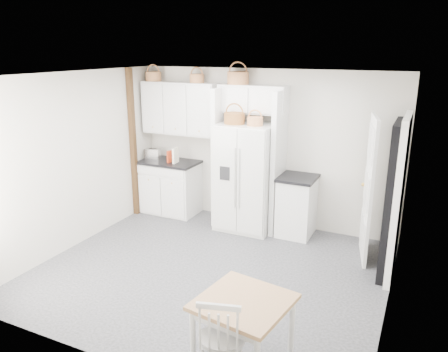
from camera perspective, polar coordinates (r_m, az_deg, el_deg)
The scene contains 27 objects.
floor at distance 6.08m, azimuth -1.75°, elevation -12.27°, with size 4.50×4.50×0.00m, color #242426.
ceiling at distance 5.34m, azimuth -1.99°, elevation 13.00°, with size 4.50×4.50×0.00m, color white.
wall_back at distance 7.35m, azimuth 5.25°, elevation 3.64°, with size 4.50×4.50×0.00m, color beige.
wall_left at distance 6.86m, azimuth -18.85°, elevation 1.89°, with size 4.00×4.00×0.00m, color beige.
wall_right at distance 5.02m, azimuth 21.74°, elevation -3.62°, with size 4.00×4.00×0.00m, color beige.
refrigerator at distance 7.15m, azimuth 2.95°, elevation -0.15°, with size 0.91×0.73×1.76m, color silver.
base_cab_left at distance 8.03m, azimuth -6.96°, elevation -1.51°, with size 1.00×0.63×0.92m, color silver.
base_cab_right at distance 7.11m, azimuth 9.47°, elevation -3.98°, with size 0.53×0.64×0.93m, color silver.
dining_table at distance 4.40m, azimuth 2.55°, elevation -19.57°, with size 0.80×0.80×0.67m, color olive.
windsor_chair at distance 4.15m, azimuth -0.26°, elevation -20.41°, with size 0.42×0.38×0.86m, color silver.
counter_left at distance 7.90m, azimuth -7.08°, elevation 1.83°, with size 1.04×0.67×0.04m, color black.
counter_right at distance 6.96m, azimuth 9.66°, elevation -0.22°, with size 0.57×0.68×0.04m, color black.
toaster at distance 8.07m, azimuth -9.31°, elevation 2.89°, with size 0.27×0.15×0.19m, color silver.
cookbook_red at distance 7.77m, azimuth -7.05°, elevation 2.55°, with size 0.03×0.14×0.21m, color #B73515.
cookbook_cream at distance 7.70m, azimuth -6.36°, elevation 2.67°, with size 0.04×0.18×0.27m, color #F2EDCD.
basket_upper_a at distance 7.97m, azimuth -9.20°, elevation 12.71°, with size 0.28×0.28×0.16m, color olive.
basket_upper_c at distance 7.51m, azimuth -3.57°, elevation 12.61°, with size 0.25×0.25×0.14m, color olive.
basket_bridge_a at distance 7.18m, azimuth 1.83°, elevation 12.67°, with size 0.35×0.35×0.20m, color olive.
basket_fridge_a at distance 6.92m, azimuth 1.36°, elevation 7.53°, with size 0.33×0.33×0.18m, color brown.
basket_fridge_b at distance 6.79m, azimuth 4.07°, elevation 7.14°, with size 0.25×0.25×0.13m, color olive.
upper_cabinet at distance 7.73m, azimuth -5.69°, elevation 8.78°, with size 1.40×0.34×0.90m, color silver.
bridge_cabinet at distance 7.11m, azimuth 3.80°, elevation 9.98°, with size 1.12×0.34×0.45m, color silver.
fridge_panel_left at distance 7.37m, azimuth -0.41°, elevation 2.53°, with size 0.08×0.60×2.30m, color silver.
fridge_panel_right at distance 7.00m, azimuth 7.14°, elevation 1.66°, with size 0.08×0.60×2.30m, color silver.
trim_post at distance 7.83m, azimuth -11.79°, elevation 4.14°, with size 0.09×0.09×2.60m, color #3D2913.
doorway_void at distance 6.05m, azimuth 21.33°, elevation -2.97°, with size 0.18×0.85×2.05m, color black.
door_slab at distance 6.40m, azimuth 18.38°, elevation -1.65°, with size 0.80×0.04×2.05m, color white.
Camera 1 is at (2.44, -4.74, 2.92)m, focal length 35.00 mm.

